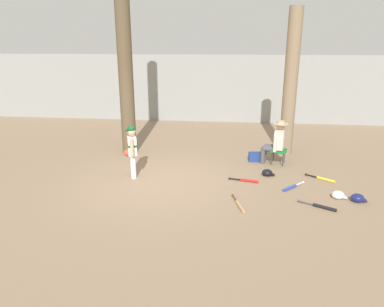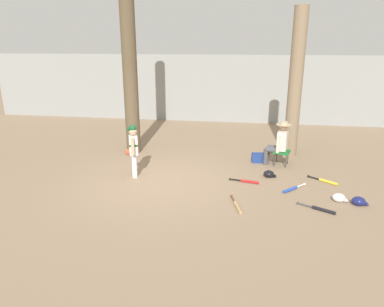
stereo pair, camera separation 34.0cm
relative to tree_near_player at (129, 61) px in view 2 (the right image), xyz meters
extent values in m
plane|color=#897056|center=(1.36, -2.22, -2.68)|extent=(60.00, 60.00, 0.00)
cube|color=gray|center=(1.36, 4.78, -1.33)|extent=(18.00, 0.36, 2.69)
cylinder|color=brown|center=(0.00, 0.00, 0.30)|extent=(0.42, 0.42, 5.95)
cone|color=brown|center=(0.00, 0.00, -2.68)|extent=(0.68, 0.68, 0.25)
cylinder|color=#7F6B51|center=(4.63, 0.49, -0.62)|extent=(0.39, 0.39, 4.11)
cone|color=#7F6B51|center=(4.63, 0.49, -2.68)|extent=(0.59, 0.59, 0.23)
cylinder|color=white|center=(0.69, -2.05, -2.39)|extent=(0.12, 0.12, 0.58)
cylinder|color=white|center=(0.63, -1.88, -2.39)|extent=(0.12, 0.12, 0.58)
cube|color=white|center=(0.66, -1.97, -1.88)|extent=(0.29, 0.35, 0.44)
cube|color=#144723|center=(0.66, -1.97, -1.86)|extent=(0.30, 0.36, 0.05)
sphere|color=tan|center=(0.66, -1.97, -1.53)|extent=(0.20, 0.20, 0.20)
sphere|color=#144723|center=(0.66, -1.97, -1.47)|extent=(0.19, 0.19, 0.19)
cube|color=#144723|center=(0.58, -2.00, -1.49)|extent=(0.14, 0.17, 0.02)
cylinder|color=tan|center=(0.72, -2.20, -1.84)|extent=(0.10, 0.10, 0.42)
cylinder|color=tan|center=(0.55, -1.78, -1.96)|extent=(0.10, 0.10, 0.40)
ellipsoid|color=#AD472D|center=(0.49, -1.79, -2.12)|extent=(0.25, 0.19, 0.18)
cube|color=#196B2D|center=(4.31, -0.56, -2.30)|extent=(0.49, 0.49, 0.06)
cylinder|color=#333338|center=(4.12, -0.67, -2.49)|extent=(0.02, 0.02, 0.38)
cylinder|color=#333338|center=(4.20, -0.38, -2.49)|extent=(0.02, 0.02, 0.38)
cylinder|color=#333338|center=(4.41, -0.75, -2.49)|extent=(0.02, 0.02, 0.38)
cylinder|color=#333338|center=(4.49, -0.46, -2.49)|extent=(0.02, 0.02, 0.38)
cylinder|color=#47474C|center=(3.89, -0.56, -2.46)|extent=(0.13, 0.13, 0.43)
cylinder|color=#47474C|center=(3.95, -0.36, -2.46)|extent=(0.13, 0.13, 0.43)
cylinder|color=#47474C|center=(4.09, -0.61, -2.25)|extent=(0.43, 0.25, 0.15)
cylinder|color=#47474C|center=(4.14, -0.42, -2.25)|extent=(0.43, 0.25, 0.15)
cube|color=beige|center=(4.31, -0.56, -1.99)|extent=(0.32, 0.41, 0.52)
cylinder|color=beige|center=(4.17, -0.76, -2.05)|extent=(0.11, 0.11, 0.46)
cylinder|color=beige|center=(4.29, -0.33, -2.05)|extent=(0.11, 0.11, 0.46)
sphere|color=tan|center=(4.31, -0.56, -1.59)|extent=(0.22, 0.22, 0.22)
cylinder|color=tan|center=(4.31, -0.56, -1.55)|extent=(0.40, 0.40, 0.02)
cylinder|color=tan|center=(4.31, -0.56, -1.52)|extent=(0.20, 0.20, 0.09)
cube|color=navy|center=(3.70, -0.42, -2.55)|extent=(0.36, 0.22, 0.26)
cylinder|color=black|center=(4.93, -3.25, -2.64)|extent=(0.43, 0.28, 0.07)
cylinder|color=#4C4C51|center=(4.60, -3.06, -2.64)|extent=(0.28, 0.18, 0.03)
cylinder|color=#4C4C51|center=(4.46, -2.99, -2.64)|extent=(0.04, 0.06, 0.06)
cylinder|color=red|center=(3.49, -1.98, -2.64)|extent=(0.43, 0.15, 0.07)
cylinder|color=black|center=(3.14, -1.91, -2.64)|extent=(0.28, 0.09, 0.03)
cylinder|color=black|center=(3.01, -1.88, -2.64)|extent=(0.03, 0.06, 0.06)
cylinder|color=#2347AD|center=(4.38, -2.31, -2.64)|extent=(0.36, 0.37, 0.07)
cylinder|color=silver|center=(4.64, -2.04, -2.64)|extent=(0.23, 0.24, 0.03)
cylinder|color=silver|center=(4.74, -1.93, -2.64)|extent=(0.05, 0.05, 0.06)
cylinder|color=tan|center=(3.25, -3.40, -2.64)|extent=(0.20, 0.47, 0.07)
cylinder|color=brown|center=(3.14, -3.02, -2.64)|extent=(0.12, 0.31, 0.03)
cylinder|color=brown|center=(3.10, -2.87, -2.64)|extent=(0.06, 0.03, 0.06)
cylinder|color=yellow|center=(5.32, -1.70, -2.64)|extent=(0.39, 0.32, 0.07)
cylinder|color=black|center=(5.02, -1.47, -2.64)|extent=(0.26, 0.20, 0.03)
cylinder|color=black|center=(4.90, -1.39, -2.64)|extent=(0.05, 0.05, 0.06)
ellipsoid|color=navy|center=(5.69, -2.82, -2.60)|extent=(0.27, 0.25, 0.19)
cube|color=navy|center=(5.82, -2.82, -2.64)|extent=(0.11, 0.14, 0.02)
ellipsoid|color=silver|center=(5.33, -2.70, -2.60)|extent=(0.26, 0.24, 0.18)
cube|color=silver|center=(5.45, -2.70, -2.64)|extent=(0.11, 0.13, 0.02)
ellipsoid|color=black|center=(3.94, -1.50, -2.60)|extent=(0.26, 0.24, 0.18)
cube|color=black|center=(4.07, -1.50, -2.64)|extent=(0.11, 0.13, 0.02)
camera|label=1|loc=(3.03, -9.96, 0.52)|focal=33.31mm
camera|label=2|loc=(3.37, -9.91, 0.52)|focal=33.31mm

